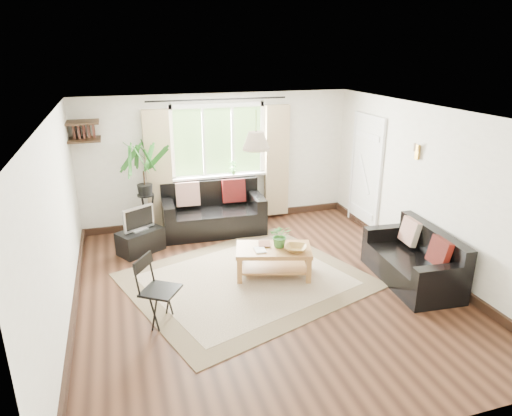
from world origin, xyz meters
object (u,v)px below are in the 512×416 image
object	(u,v)px
tv_stand	(141,241)
folding_chair	(161,292)
sofa_right	(412,258)
coffee_table	(273,262)
sofa_back	(213,210)
palm_stand	(145,191)

from	to	relation	value
tv_stand	folding_chair	bearing A→B (deg)	-117.82
sofa_right	coffee_table	xyz separation A→B (m)	(-1.81, 0.74, -0.15)
sofa_back	sofa_right	distance (m)	3.50
sofa_right	tv_stand	world-z (taller)	sofa_right
palm_stand	folding_chair	distance (m)	2.81
sofa_right	coffee_table	size ratio (longest dim) A/B	1.45
coffee_table	folding_chair	xyz separation A→B (m)	(-1.68, -0.75, 0.20)
sofa_right	tv_stand	bearing A→B (deg)	-116.44
coffee_table	folding_chair	distance (m)	1.85
tv_stand	folding_chair	size ratio (longest dim) A/B	0.83
coffee_table	tv_stand	size ratio (longest dim) A/B	1.52
sofa_right	coffee_table	bearing A→B (deg)	-107.83
tv_stand	sofa_right	bearing A→B (deg)	-61.48
sofa_back	folding_chair	world-z (taller)	folding_chair
sofa_back	tv_stand	bearing A→B (deg)	-156.51
tv_stand	sofa_back	bearing A→B (deg)	-9.60
sofa_right	palm_stand	world-z (taller)	palm_stand
coffee_table	palm_stand	size ratio (longest dim) A/B	0.64
palm_stand	sofa_right	bearing A→B (deg)	-38.95
folding_chair	palm_stand	bearing A→B (deg)	32.41
tv_stand	folding_chair	xyz separation A→B (m)	(0.11, -2.16, 0.23)
sofa_back	tv_stand	size ratio (longest dim) A/B	2.52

